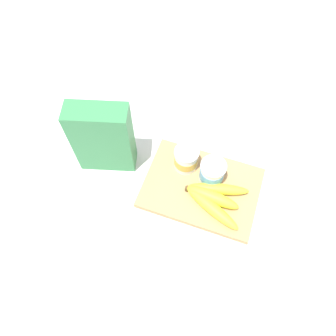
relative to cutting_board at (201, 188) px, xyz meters
name	(u,v)px	position (x,y,z in m)	size (l,w,h in m)	color
ground_plane	(201,189)	(0.00, 0.00, -0.01)	(2.40, 2.40, 0.00)	silver
cutting_board	(201,188)	(0.00, 0.00, 0.00)	(0.34, 0.25, 0.02)	tan
cereal_box	(103,139)	(-0.31, 0.00, 0.12)	(0.17, 0.07, 0.25)	#38844C
yogurt_cup_front	(186,159)	(-0.07, 0.05, 0.05)	(0.07, 0.07, 0.08)	white
yogurt_cup_back	(212,172)	(0.02, 0.03, 0.05)	(0.08, 0.08, 0.08)	white
banana_bunch	(214,199)	(0.05, -0.03, 0.03)	(0.19, 0.15, 0.04)	yellow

